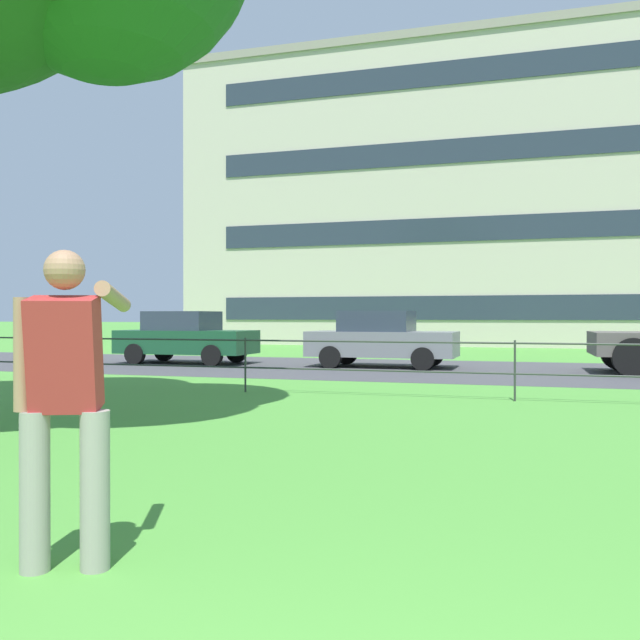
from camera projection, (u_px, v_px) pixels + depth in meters
name	position (u px, v px, depth m)	size (l,w,h in m)	color
street_strip	(522.00, 371.00, 17.51)	(80.00, 7.67, 0.01)	#424247
park_fence	(515.00, 360.00, 11.39)	(28.74, 0.04, 1.00)	#333833
person_thrower	(65.00, 397.00, 3.81)	(0.48, 0.88, 1.75)	gray
car_dark_green_far_right	(186.00, 337.00, 20.56)	(4.02, 1.86, 1.54)	#194C2D
car_grey_right	(381.00, 339.00, 19.01)	(4.02, 1.85, 1.54)	slate
apartment_building_background	(494.00, 205.00, 37.02)	(30.47, 12.65, 14.63)	beige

